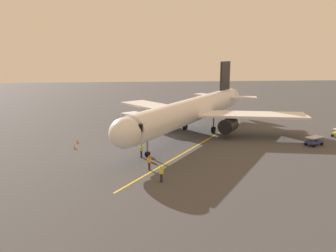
{
  "coord_description": "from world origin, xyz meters",
  "views": [
    {
      "loc": [
        7.72,
        51.89,
        12.88
      ],
      "look_at": [
        3.05,
        5.69,
        3.0
      ],
      "focal_mm": 36.22,
      "sensor_mm": 36.0,
      "label": 1
    }
  ],
  "objects_px": {
    "ground_crew_loader": "(149,162)",
    "box_truck_starboard_side": "(131,119)",
    "baggage_cart_portside": "(314,141)",
    "safety_cone_nose_right": "(75,147)",
    "airplane": "(193,110)",
    "ground_crew_marshaller": "(161,174)",
    "safety_cone_nose_left": "(77,141)",
    "ground_crew_wing_walker": "(141,151)"
  },
  "relations": [
    {
      "from": "safety_cone_nose_right",
      "to": "ground_crew_marshaller",
      "type": "bearing_deg",
      "value": 128.77
    },
    {
      "from": "safety_cone_nose_left",
      "to": "ground_crew_marshaller",
      "type": "bearing_deg",
      "value": 123.43
    },
    {
      "from": "ground_crew_wing_walker",
      "to": "safety_cone_nose_right",
      "type": "xyz_separation_m",
      "value": [
        9.14,
        -4.97,
        -0.61
      ]
    },
    {
      "from": "ground_crew_marshaller",
      "to": "safety_cone_nose_right",
      "type": "relative_size",
      "value": 3.11
    },
    {
      "from": "safety_cone_nose_right",
      "to": "box_truck_starboard_side",
      "type": "bearing_deg",
      "value": -119.46
    },
    {
      "from": "baggage_cart_portside",
      "to": "safety_cone_nose_left",
      "type": "relative_size",
      "value": 5.37
    },
    {
      "from": "ground_crew_marshaller",
      "to": "ground_crew_wing_walker",
      "type": "distance_m",
      "value": 8.9
    },
    {
      "from": "ground_crew_marshaller",
      "to": "safety_cone_nose_left",
      "type": "bearing_deg",
      "value": -56.57
    },
    {
      "from": "baggage_cart_portside",
      "to": "box_truck_starboard_side",
      "type": "height_order",
      "value": "box_truck_starboard_side"
    },
    {
      "from": "ground_crew_marshaller",
      "to": "safety_cone_nose_left",
      "type": "height_order",
      "value": "ground_crew_marshaller"
    },
    {
      "from": "ground_crew_loader",
      "to": "box_truck_starboard_side",
      "type": "distance_m",
      "value": 23.5
    },
    {
      "from": "safety_cone_nose_right",
      "to": "ground_crew_wing_walker",
      "type": "bearing_deg",
      "value": 151.46
    },
    {
      "from": "airplane",
      "to": "ground_crew_wing_walker",
      "type": "xyz_separation_m",
      "value": [
        8.56,
        11.57,
        -3.12
      ]
    },
    {
      "from": "box_truck_starboard_side",
      "to": "baggage_cart_portside",
      "type": "bearing_deg",
      "value": 149.97
    },
    {
      "from": "safety_cone_nose_left",
      "to": "ground_crew_loader",
      "type": "bearing_deg",
      "value": 127.8
    },
    {
      "from": "ground_crew_marshaller",
      "to": "safety_cone_nose_right",
      "type": "distance_m",
      "value": 17.55
    },
    {
      "from": "baggage_cart_portside",
      "to": "safety_cone_nose_right",
      "type": "distance_m",
      "value": 34.07
    },
    {
      "from": "box_truck_starboard_side",
      "to": "safety_cone_nose_right",
      "type": "relative_size",
      "value": 8.8
    },
    {
      "from": "ground_crew_wing_walker",
      "to": "ground_crew_loader",
      "type": "height_order",
      "value": "same"
    },
    {
      "from": "ground_crew_loader",
      "to": "safety_cone_nose_left",
      "type": "relative_size",
      "value": 3.11
    },
    {
      "from": "ground_crew_loader",
      "to": "safety_cone_nose_left",
      "type": "height_order",
      "value": "ground_crew_loader"
    },
    {
      "from": "ground_crew_loader",
      "to": "baggage_cart_portside",
      "type": "relative_size",
      "value": 0.58
    },
    {
      "from": "ground_crew_wing_walker",
      "to": "ground_crew_marshaller",
      "type": "bearing_deg",
      "value": 101.94
    },
    {
      "from": "airplane",
      "to": "safety_cone_nose_left",
      "type": "bearing_deg",
      "value": 10.91
    },
    {
      "from": "box_truck_starboard_side",
      "to": "safety_cone_nose_left",
      "type": "relative_size",
      "value": 8.8
    },
    {
      "from": "ground_crew_wing_walker",
      "to": "safety_cone_nose_right",
      "type": "height_order",
      "value": "ground_crew_wing_walker"
    },
    {
      "from": "airplane",
      "to": "ground_crew_loader",
      "type": "bearing_deg",
      "value": 64.65
    },
    {
      "from": "ground_crew_loader",
      "to": "safety_cone_nose_left",
      "type": "distance_m",
      "value": 16.43
    },
    {
      "from": "baggage_cart_portside",
      "to": "safety_cone_nose_right",
      "type": "relative_size",
      "value": 5.37
    },
    {
      "from": "ground_crew_marshaller",
      "to": "ground_crew_loader",
      "type": "xyz_separation_m",
      "value": [
        1.05,
        -3.86,
        0.0
      ]
    },
    {
      "from": "box_truck_starboard_side",
      "to": "safety_cone_nose_left",
      "type": "distance_m",
      "value": 13.06
    },
    {
      "from": "airplane",
      "to": "safety_cone_nose_right",
      "type": "height_order",
      "value": "airplane"
    },
    {
      "from": "box_truck_starboard_side",
      "to": "ground_crew_wing_walker",
      "type": "bearing_deg",
      "value": 94.55
    },
    {
      "from": "safety_cone_nose_left",
      "to": "box_truck_starboard_side",
      "type": "bearing_deg",
      "value": -126.81
    },
    {
      "from": "ground_crew_loader",
      "to": "ground_crew_marshaller",
      "type": "bearing_deg",
      "value": 105.2
    },
    {
      "from": "safety_cone_nose_right",
      "to": "ground_crew_loader",
      "type": "bearing_deg",
      "value": 135.35
    },
    {
      "from": "ground_crew_marshaller",
      "to": "box_truck_starboard_side",
      "type": "bearing_deg",
      "value": -83.06
    },
    {
      "from": "ground_crew_wing_walker",
      "to": "ground_crew_loader",
      "type": "bearing_deg",
      "value": 99.28
    },
    {
      "from": "airplane",
      "to": "ground_crew_marshaller",
      "type": "xyz_separation_m",
      "value": [
        6.72,
        20.27,
        -3.12
      ]
    },
    {
      "from": "box_truck_starboard_side",
      "to": "safety_cone_nose_right",
      "type": "xyz_separation_m",
      "value": [
        7.67,
        13.57,
        -1.11
      ]
    },
    {
      "from": "ground_crew_loader",
      "to": "baggage_cart_portside",
      "type": "bearing_deg",
      "value": -161.32
    },
    {
      "from": "airplane",
      "to": "safety_cone_nose_right",
      "type": "xyz_separation_m",
      "value": [
        17.71,
        6.59,
        -3.73
      ]
    }
  ]
}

